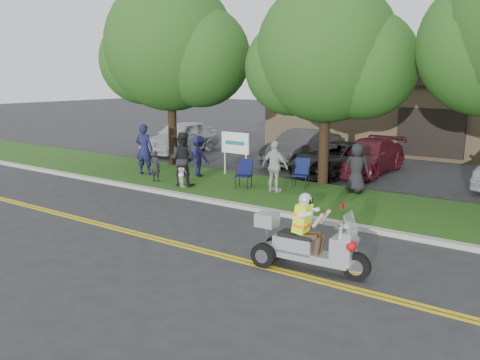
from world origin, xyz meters
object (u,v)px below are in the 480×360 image
Objects in this scene: spectator_adult_right at (275,166)px; lawn_chair_b at (245,171)px; spectator_adult_left at (144,149)px; parked_car_left at (301,147)px; trike_scooter at (306,243)px; lawn_chair_a at (302,171)px; parked_car_mid at (338,159)px; parked_car_far_left at (181,137)px; spectator_adult_mid at (182,159)px; parked_car_right at (367,156)px.

lawn_chair_b is at bearing 2.86° from spectator_adult_right.
spectator_adult_left is 7.01m from parked_car_left.
trike_scooter is at bearing -60.74° from parked_car_left.
parked_car_mid is at bearing 77.79° from lawn_chair_a.
spectator_adult_left is at bearing 148.38° from trike_scooter.
parked_car_far_left is 1.04× the size of parked_car_mid.
parked_car_left is at bearing 0.95° from parked_car_far_left.
lawn_chair_a is 0.21× the size of parked_car_mid.
spectator_adult_left reaches higher than parked_car_left.
spectator_adult_mid is at bearing 146.14° from spectator_adult_left.
lawn_chair_a is at bearing -102.52° from spectator_adult_right.
lawn_chair_a is 0.53× the size of spectator_adult_mid.
spectator_adult_right is (-3.99, 5.24, 0.39)m from trike_scooter.
spectator_adult_mid is (-7.09, 4.20, 0.48)m from trike_scooter.
spectator_adult_right reaches higher than lawn_chair_a.
parked_car_left is at bearing 169.54° from parked_car_mid.
trike_scooter is 0.53× the size of parked_car_right.
parked_car_mid is (3.28, 5.52, -0.40)m from spectator_adult_mid.
parked_car_right is (-3.01, 10.67, 0.11)m from trike_scooter.
trike_scooter is 1.26× the size of spectator_adult_left.
spectator_adult_mid is 6.82m from parked_car_left.
spectator_adult_right reaches higher than parked_car_far_left.
lawn_chair_b is 0.49× the size of spectator_adult_left.
parked_car_far_left is 6.56m from parked_car_left.
parked_car_right is at bearing -2.55° from parked_car_far_left.
parked_car_right is at bearing -5.25° from parked_car_left.
spectator_adult_right is (-0.34, -1.19, 0.29)m from lawn_chair_a.
parked_car_far_left is at bearing -178.07° from parked_car_right.
parked_car_left reaches higher than lawn_chair_b.
lawn_chair_a is at bearing 114.77° from trike_scooter.
parked_car_mid is at bearing -159.53° from spectator_adult_left.
lawn_chair_b is 5.85m from parked_car_right.
parked_car_right reaches higher than parked_car_mid.
trike_scooter is at bearing -60.68° from lawn_chair_b.
parked_car_right is (6.66, 5.79, -0.40)m from spectator_adult_left.
spectator_adult_mid reaches higher than lawn_chair_a.
spectator_adult_mid is (-1.88, -1.05, 0.39)m from lawn_chair_b.
spectator_adult_mid is (-3.44, -2.23, 0.38)m from lawn_chair_a.
lawn_chair_a is at bearing -98.91° from parked_car_right.
trike_scooter is at bearing -75.37° from lawn_chair_a.
trike_scooter is at bearing 134.27° from spectator_adult_mid.
lawn_chair_b is 4.68m from parked_car_mid.
spectator_adult_right is 4.49m from parked_car_mid.
trike_scooter is 7.40m from lawn_chair_a.
trike_scooter reaches higher than lawn_chair_a.
lawn_chair_a is 0.51× the size of spectator_adult_left.
parked_car_right is at bearing 52.42° from lawn_chair_b.
parked_car_right is at bearing -97.02° from spectator_adult_right.
lawn_chair_a is 6.22m from spectator_adult_left.
lawn_chair_a is at bearing -27.86° from parked_car_far_left.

